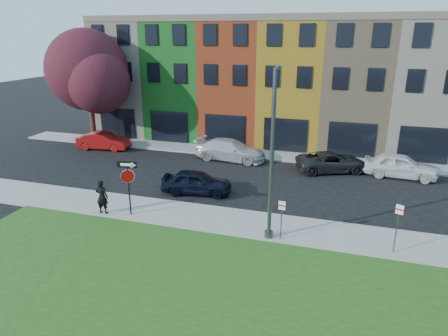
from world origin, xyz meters
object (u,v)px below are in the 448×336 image
(man, at_px, (102,197))
(sedan_near, at_px, (197,182))
(stop_sign, at_px, (128,177))
(street_lamp, at_px, (272,156))

(man, relative_size, sedan_near, 0.42)
(stop_sign, xyz_separation_m, man, (-1.47, -0.26, -1.17))
(stop_sign, xyz_separation_m, sedan_near, (2.17, 4.03, -1.50))
(stop_sign, bearing_deg, sedan_near, 52.66)
(sedan_near, distance_m, street_lamp, 7.38)
(man, height_order, street_lamp, street_lamp)
(street_lamp, bearing_deg, sedan_near, 135.19)
(stop_sign, bearing_deg, street_lamp, -9.40)
(man, distance_m, street_lamp, 9.33)
(sedan_near, relative_size, street_lamp, 0.57)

